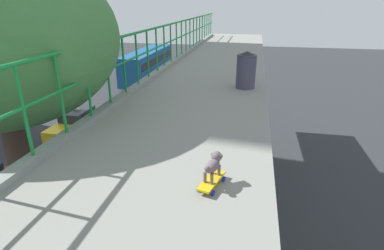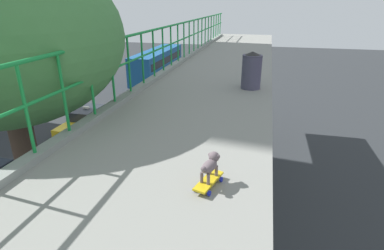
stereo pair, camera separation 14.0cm
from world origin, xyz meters
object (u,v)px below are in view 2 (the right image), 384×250
Objects in this scene: car_black_fifth at (98,160)px; car_green_seventh at (151,110)px; small_dog at (211,164)px; car_yellow_cab_sixth at (86,121)px; litter_bin at (252,70)px; city_bus at (158,63)px; toy_skateboard at (209,181)px.

car_black_fifth is 7.93m from car_green_seventh.
car_black_fifth is 12.60× the size of small_dog.
small_dog is at bearing -52.16° from car_yellow_cab_sixth.
car_yellow_cab_sixth is at bearing 139.05° from litter_bin.
car_green_seventh is 12.29m from city_bus.
toy_skateboard reaches higher than city_bus.
toy_skateboard is at bearing -66.60° from car_green_seventh.
toy_skateboard is 0.20m from small_dog.
car_black_fifth is 20.03m from city_bus.
litter_bin reaches higher than car_yellow_cab_sixth.
small_dog is 4.27m from litter_bin.
city_bus is at bearing 110.81° from toy_skateboard.
car_green_seventh is 19.23m from small_dog.
car_black_fifth is at bearing 128.37° from small_dog.
toy_skateboard is 4.33m from litter_bin.
litter_bin is at bearing -65.52° from city_bus.
small_dog reaches higher than car_green_seventh.
car_black_fifth is 9.12× the size of toy_skateboard.
litter_bin is (10.72, -9.31, 5.76)m from car_yellow_cab_sixth.
city_bus is 30.93m from toy_skateboard.
car_black_fifth is 12.68m from small_dog.
toy_skateboard is (10.53, -13.62, 5.38)m from car_yellow_cab_sixth.
car_green_seventh is at bearing 45.76° from car_yellow_cab_sixth.
car_black_fifth is 0.42× the size of city_bus.
car_black_fifth is 10.37m from litter_bin.
city_bus is at bearing 91.32° from car_yellow_cab_sixth.
toy_skateboard reaches higher than car_black_fifth.
car_yellow_cab_sixth is 15.32m from litter_bin.
small_dog is at bearing -51.63° from car_black_fifth.
car_green_seventh is (-0.25, 7.93, -0.07)m from car_black_fifth.
litter_bin reaches higher than car_black_fifth.
car_black_fifth is at bearing -53.19° from car_yellow_cab_sixth.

